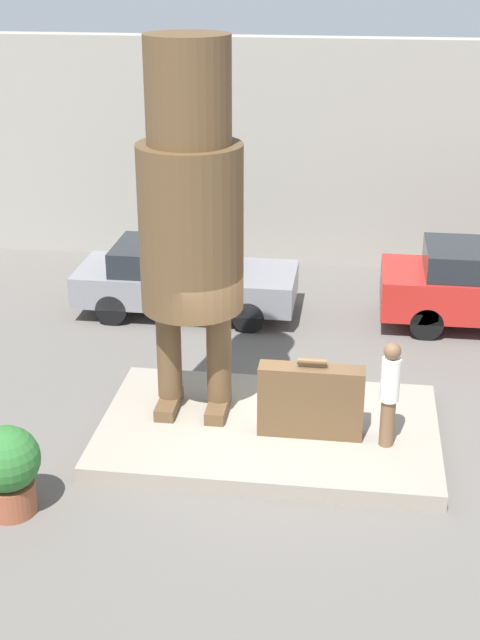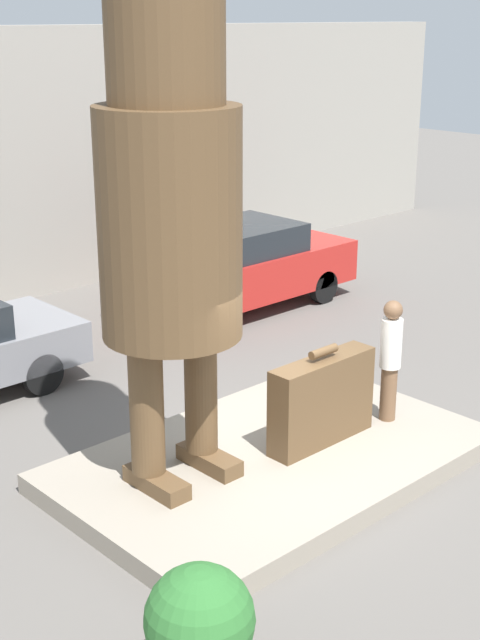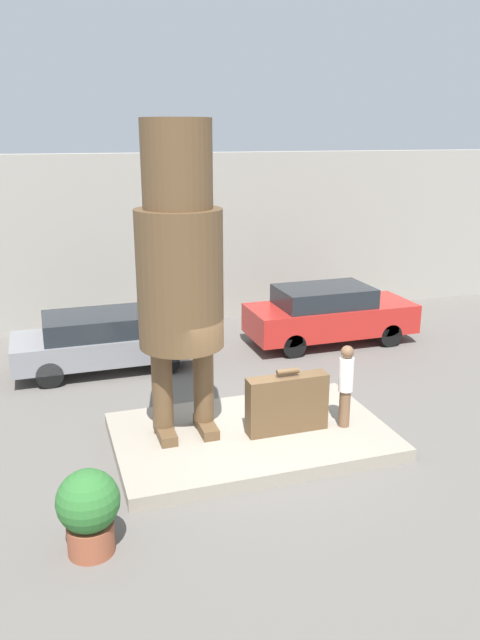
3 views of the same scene
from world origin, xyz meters
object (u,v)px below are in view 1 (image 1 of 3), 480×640
object	(u,v)px
giant_suitcase	(311,401)
parked_car_grey	(184,277)
statue_figure	(191,204)
tourist	(390,390)
planter_pot	(8,467)

from	to	relation	value
giant_suitcase	parked_car_grey	distance (m)	5.76
statue_figure	giant_suitcase	bearing A→B (deg)	-17.18
tourist	planter_pot	distance (m)	5.39
giant_suitcase	parked_car_grey	size ratio (longest dim) A/B	0.35
tourist	planter_pot	bearing A→B (deg)	-157.96
giant_suitcase	planter_pot	world-z (taller)	giant_suitcase
parked_car_grey	planter_pot	xyz separation A→B (m)	(-0.95, -7.15, -0.08)
tourist	parked_car_grey	bearing A→B (deg)	128.08
statue_figure	planter_pot	distance (m)	4.45
statue_figure	giant_suitcase	xyz separation A→B (m)	(1.86, -0.57, -2.77)
parked_car_grey	planter_pot	size ratio (longest dim) A/B	3.51
statue_figure	parked_car_grey	bearing A→B (deg)	103.26
giant_suitcase	tourist	xyz separation A→B (m)	(1.13, -0.16, 0.34)
planter_pot	giant_suitcase	bearing A→B (deg)	29.46
statue_figure	planter_pot	bearing A→B (deg)	-125.92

